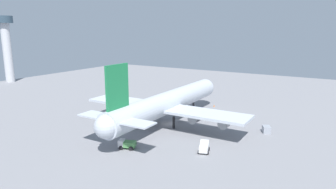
# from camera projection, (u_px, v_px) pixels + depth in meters

# --- Properties ---
(ground_plane) EXTENTS (233.97, 233.97, 0.00)m
(ground_plane) POSITION_uv_depth(u_px,v_px,m) (168.00, 124.00, 89.28)
(ground_plane) COLOR gray
(cargo_airplane) EXTENTS (58.49, 49.76, 19.92)m
(cargo_airplane) POSITION_uv_depth(u_px,v_px,m) (168.00, 103.00, 87.80)
(cargo_airplane) COLOR silver
(cargo_airplane) RESTS_ON ground_plane
(fuel_truck) EXTENTS (4.18, 3.30, 2.40)m
(fuel_truck) POSITION_uv_depth(u_px,v_px,m) (204.00, 147.00, 68.72)
(fuel_truck) COLOR silver
(fuel_truck) RESTS_ON ground_plane
(pushback_tractor) EXTENTS (3.67, 4.48, 2.07)m
(pushback_tractor) POSITION_uv_depth(u_px,v_px,m) (127.00, 144.00, 70.70)
(pushback_tractor) COLOR silver
(pushback_tractor) RESTS_ON ground_plane
(cargo_container_fore) EXTENTS (3.33, 2.94, 1.83)m
(cargo_container_fore) POSITION_uv_depth(u_px,v_px,m) (266.00, 129.00, 81.63)
(cargo_container_fore) COLOR #999EA8
(cargo_container_fore) RESTS_ON ground_plane
(safety_cone_nose) EXTENTS (0.49, 0.49, 0.70)m
(safety_cone_nose) POSITION_uv_depth(u_px,v_px,m) (214.00, 106.00, 109.36)
(safety_cone_nose) COLOR orange
(safety_cone_nose) RESTS_ON ground_plane
(control_tower) EXTENTS (8.48, 8.48, 34.40)m
(control_tower) POSITION_uv_depth(u_px,v_px,m) (6.00, 43.00, 157.08)
(control_tower) COLOR silver
(control_tower) RESTS_ON ground_plane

